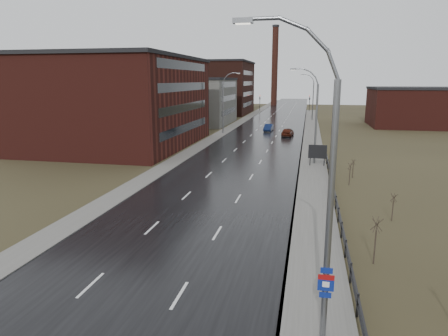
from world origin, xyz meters
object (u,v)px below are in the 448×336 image
at_px(car_far, 288,132).
at_px(car_near, 269,128).
at_px(billboard, 318,152).

bearing_deg(car_far, car_near, -52.02).
relative_size(billboard, car_near, 0.62).
bearing_deg(car_far, billboard, 106.52).
distance_m(car_near, car_far, 7.71).
bearing_deg(billboard, car_far, 100.58).
height_order(billboard, car_near, billboard).
height_order(billboard, car_far, billboard).
xyz_separation_m(car_near, car_far, (4.09, -6.54, 0.07)).
distance_m(billboard, car_far, 26.01).
bearing_deg(billboard, car_near, 105.45).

